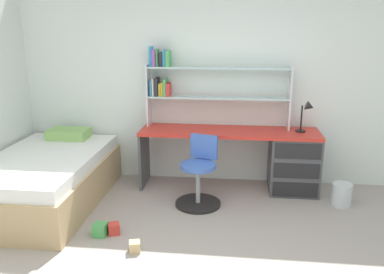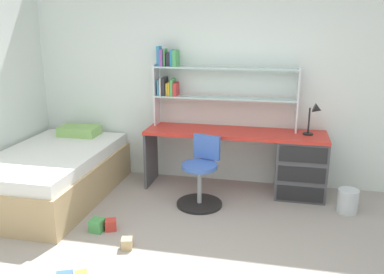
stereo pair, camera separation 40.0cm
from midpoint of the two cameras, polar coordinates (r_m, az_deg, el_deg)
room_shell at (r=4.25m, az=-16.88°, el=6.57°), size 6.02×5.66×2.72m
desk at (r=4.94m, az=9.75°, el=-2.99°), size 2.17×0.55×0.75m
bookshelf_hutch at (r=4.93m, az=-1.71°, el=7.87°), size 1.76×0.22×0.99m
desk_lamp at (r=4.82m, az=13.95°, el=3.52°), size 0.20×0.16×0.38m
swivel_chair at (r=4.53m, az=-1.52°, el=-5.98°), size 0.52×0.52×0.79m
bed_platform at (r=4.93m, az=-22.41°, el=-5.66°), size 1.19×1.94×0.70m
waste_bin at (r=4.80m, az=18.39°, el=-7.87°), size 0.22×0.22×0.26m
toy_block_green_0 at (r=4.12m, az=-15.81°, el=-12.71°), size 0.13×0.13×0.13m
toy_block_natural_3 at (r=3.81m, az=-11.30°, el=-15.18°), size 0.12×0.12×0.10m
toy_block_red_4 at (r=4.13m, az=-13.92°, el=-12.66°), size 0.14×0.14×0.11m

